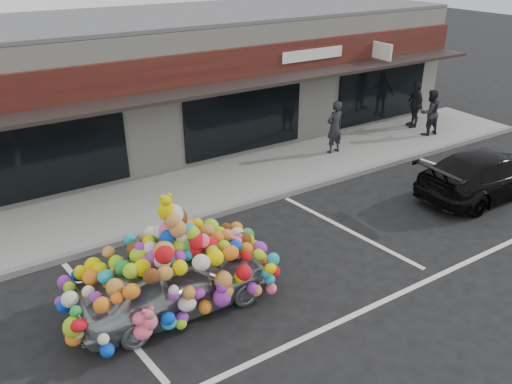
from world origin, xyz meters
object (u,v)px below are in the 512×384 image
toy_car (173,273)px  black_sedan (487,173)px  pedestrian_a (335,127)px  pedestrian_c (415,104)px  pedestrian_b (430,112)px

toy_car → black_sedan: toy_car is taller
pedestrian_a → pedestrian_c: pedestrian_a is taller
pedestrian_c → black_sedan: bearing=-4.8°
pedestrian_a → pedestrian_b: pedestrian_a is taller
pedestrian_b → black_sedan: bearing=68.1°
toy_car → pedestrian_c: toy_car is taller
black_sedan → pedestrian_a: 4.79m
toy_car → pedestrian_c: size_ratio=2.38×
black_sedan → pedestrian_b: pedestrian_b is taller
pedestrian_c → toy_car: bearing=-45.7°
black_sedan → pedestrian_a: bearing=22.9°
toy_car → pedestrian_c: 12.79m
black_sedan → pedestrian_b: bearing=-28.2°
toy_car → black_sedan: size_ratio=0.91×
pedestrian_a → pedestrian_b: size_ratio=1.06×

